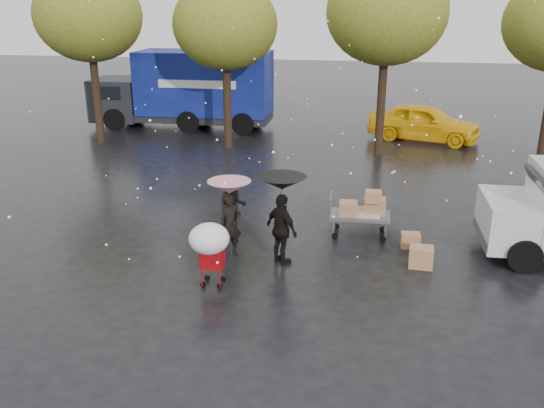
% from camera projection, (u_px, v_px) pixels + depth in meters
% --- Properties ---
extents(ground, '(90.00, 90.00, 0.00)m').
position_uv_depth(ground, '(274.00, 257.00, 13.60)').
color(ground, black).
rests_on(ground, ground).
extents(person_pink, '(0.66, 0.62, 1.52)m').
position_uv_depth(person_pink, '(230.00, 225.00, 13.45)').
color(person_pink, black).
rests_on(person_pink, ground).
extents(person_middle, '(0.83, 0.70, 1.51)m').
position_uv_depth(person_middle, '(232.00, 206.00, 14.70)').
color(person_middle, black).
rests_on(person_middle, ground).
extents(person_black, '(1.00, 0.96, 1.68)m').
position_uv_depth(person_black, '(282.00, 229.00, 13.01)').
color(person_black, black).
rests_on(person_black, ground).
extents(umbrella_pink, '(1.01, 1.01, 1.85)m').
position_uv_depth(umbrella_pink, '(229.00, 187.00, 13.13)').
color(umbrella_pink, '#4C4C4C').
rests_on(umbrella_pink, ground).
extents(umbrella_black, '(1.08, 1.08, 2.09)m').
position_uv_depth(umbrella_black, '(282.00, 183.00, 12.63)').
color(umbrella_black, '#4C4C4C').
rests_on(umbrella_black, ground).
extents(vendor_cart, '(1.52, 0.80, 1.27)m').
position_uv_depth(vendor_cart, '(364.00, 209.00, 14.55)').
color(vendor_cart, slate).
rests_on(vendor_cart, ground).
extents(shopping_cart, '(0.84, 0.84, 1.46)m').
position_uv_depth(shopping_cart, '(210.00, 242.00, 11.78)').
color(shopping_cart, '#B10A0F').
rests_on(shopping_cart, ground).
extents(blue_truck, '(8.30, 2.60, 3.50)m').
position_uv_depth(blue_truck, '(187.00, 90.00, 26.50)').
color(blue_truck, navy).
rests_on(blue_truck, ground).
extents(box_ground_near, '(0.55, 0.45, 0.48)m').
position_uv_depth(box_ground_near, '(421.00, 257.00, 13.04)').
color(box_ground_near, '#9C6544').
rests_on(box_ground_near, ground).
extents(box_ground_far, '(0.47, 0.37, 0.35)m').
position_uv_depth(box_ground_far, '(410.00, 240.00, 14.08)').
color(box_ground_far, '#9C6544').
rests_on(box_ground_far, ground).
extents(yellow_taxi, '(4.98, 3.22, 1.58)m').
position_uv_depth(yellow_taxi, '(424.00, 122.00, 24.35)').
color(yellow_taxi, yellow).
rests_on(yellow_taxi, ground).
extents(tree_row, '(21.60, 4.40, 7.12)m').
position_uv_depth(tree_row, '(305.00, 19.00, 21.24)').
color(tree_row, black).
rests_on(tree_row, ground).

